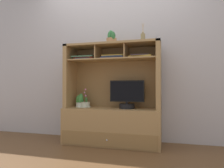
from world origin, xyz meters
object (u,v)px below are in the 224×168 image
diffuser_bottle (143,38)px  potted_succulent (112,38)px  potted_fern (80,101)px  media_console (112,114)px  tv_monitor (127,97)px  magazine_stack_centre (141,57)px  magazine_stack_right (113,57)px  magazine_stack_left (85,58)px  potted_orchid (85,104)px

diffuser_bottle → potted_succulent: diffuser_bottle is taller
potted_fern → diffuser_bottle: size_ratio=0.79×
media_console → diffuser_bottle: diffuser_bottle is taller
tv_monitor → magazine_stack_centre: magazine_stack_centre is taller
magazine_stack_right → potted_succulent: 0.28m
magazine_stack_left → diffuser_bottle: bearing=-1.8°
magazine_stack_centre → potted_succulent: potted_succulent is taller
tv_monitor → diffuser_bottle: (0.23, -0.01, 0.82)m
tv_monitor → magazine_stack_left: (-0.65, 0.02, 0.58)m
magazine_stack_centre → magazine_stack_left: bearing=177.3°
tv_monitor → diffuser_bottle: size_ratio=1.86×
potted_orchid → diffuser_bottle: size_ratio=1.07×
potted_fern → potted_succulent: size_ratio=1.02×
potted_succulent → magazine_stack_centre: bearing=-0.5°
tv_monitor → potted_succulent: bearing=-175.7°
media_console → magazine_stack_right: 0.81m
tv_monitor → media_console: bearing=176.0°
potted_orchid → potted_fern: (-0.09, -0.00, 0.05)m
magazine_stack_left → magazine_stack_centre: 0.85m
magazine_stack_left → potted_orchid: bearing=35.5°
magazine_stack_centre → tv_monitor: bearing=174.2°
potted_succulent → tv_monitor: bearing=4.3°
potted_fern → magazine_stack_left: size_ratio=0.56×
magazine_stack_left → magazine_stack_centre: (0.85, -0.04, -0.02)m
media_console → magazine_stack_left: bearing=179.5°
magazine_stack_left → tv_monitor: bearing=-1.7°
potted_fern → magazine_stack_centre: magazine_stack_centre is taller
diffuser_bottle → magazine_stack_right: bearing=-175.9°
magazine_stack_left → magazine_stack_right: magazine_stack_left is taller
magazine_stack_left → magazine_stack_right: size_ratio=1.12×
magazine_stack_left → magazine_stack_right: bearing=-7.1°
diffuser_bottle → potted_succulent: 0.45m
potted_fern → magazine_stack_left: (0.08, -0.00, 0.65)m
potted_orchid → magazine_stack_left: 0.70m
magazine_stack_left → potted_succulent: size_ratio=1.81×
magazine_stack_left → magazine_stack_centre: bearing=-2.7°
magazine_stack_left → magazine_stack_right: 0.46m
magazine_stack_right → diffuser_bottle: size_ratio=1.25×
diffuser_bottle → potted_orchid: bearing=177.8°
tv_monitor → potted_succulent: size_ratio=2.41×
tv_monitor → magazine_stack_right: bearing=-168.6°
tv_monitor → potted_fern: 0.73m
diffuser_bottle → potted_succulent: size_ratio=1.29×
magazine_stack_centre → magazine_stack_right: size_ratio=1.00×
media_console → tv_monitor: (0.22, -0.02, 0.25)m
potted_fern → magazine_stack_right: size_ratio=0.63×
tv_monitor → diffuser_bottle: diffuser_bottle is taller
magazine_stack_left → potted_succulent: bearing=-4.8°
magazine_stack_centre → potted_succulent: 0.51m
potted_fern → potted_succulent: (0.51, -0.04, 0.92)m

